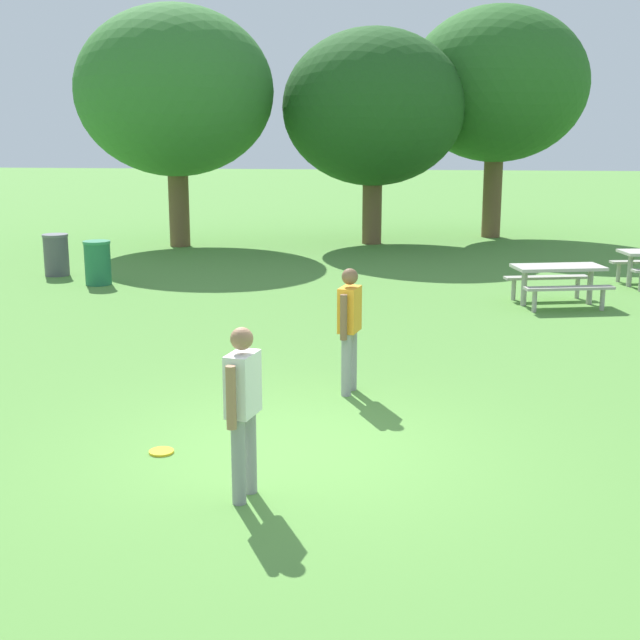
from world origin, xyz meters
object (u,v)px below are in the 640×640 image
frisbee (161,452)px  trash_can_beside_table (56,255)px  person_catcher (349,322)px  trash_can_further_along (98,263)px  person_thrower (243,402)px  tree_far_right (497,85)px  tree_broad_center (373,108)px  tree_tall_left (175,92)px  picnic_table_near (558,276)px

frisbee → trash_can_beside_table: size_ratio=0.28×
person_catcher → trash_can_further_along: bearing=130.1°
person_thrower → person_catcher: size_ratio=1.00×
trash_can_beside_table → trash_can_further_along: 1.73m
trash_can_further_along → trash_can_beside_table: bearing=142.9°
person_catcher → tree_far_right: 17.17m
tree_broad_center → tree_far_right: 4.17m
tree_tall_left → tree_broad_center: size_ratio=1.09×
person_catcher → tree_broad_center: 14.83m
person_catcher → tree_far_right: (3.19, 16.47, 3.64)m
tree_broad_center → frisbee: bearing=-94.7°
frisbee → trash_can_beside_table: (-5.59, 10.55, 0.47)m
person_thrower → frisbee: (-1.10, 1.01, -0.93)m
trash_can_beside_table → person_thrower: bearing=-59.9°
frisbee → trash_can_further_along: trash_can_further_along is taller
person_thrower → tree_tall_left: size_ratio=0.25×
frisbee → picnic_table_near: 9.97m
tree_far_right → trash_can_further_along: bearing=-134.8°
trash_can_beside_table → tree_tall_left: 6.62m
trash_can_beside_table → tree_far_right: bearing=37.9°
tree_tall_left → trash_can_further_along: bearing=-91.2°
frisbee → tree_broad_center: (1.40, 16.86, 3.88)m
person_catcher → picnic_table_near: bearing=59.3°
person_thrower → tree_broad_center: (0.29, 17.88, 2.95)m
frisbee → picnic_table_near: bearing=57.1°
tree_tall_left → frisbee: bearing=-75.5°
person_catcher → tree_far_right: tree_far_right is taller
person_catcher → tree_broad_center: size_ratio=0.27×
trash_can_beside_table → person_catcher: bearing=-47.9°
tree_tall_left → tree_broad_center: (5.48, 1.13, -0.42)m
frisbee → tree_tall_left: size_ratio=0.04×
trash_can_beside_table → tree_far_right: 14.05m
picnic_table_near → trash_can_beside_table: size_ratio=2.06×
trash_can_beside_table → tree_far_right: size_ratio=0.14×
picnic_table_near → tree_broad_center: bearing=115.2°
person_thrower → trash_can_beside_table: person_thrower is taller
tree_tall_left → person_thrower: bearing=-72.8°
picnic_table_near → trash_can_further_along: 9.69m
tree_tall_left → picnic_table_near: bearing=-37.9°
trash_can_beside_table → trash_can_further_along: (1.38, -1.04, 0.00)m
trash_can_beside_table → tree_tall_left: bearing=73.7°
trash_can_beside_table → trash_can_further_along: bearing=-37.1°
picnic_table_near → trash_can_beside_table: bearing=168.7°
person_thrower → tree_broad_center: tree_broad_center is taller
frisbee → trash_can_further_along: 10.41m
frisbee → person_thrower: bearing=-42.5°
frisbee → picnic_table_near: picnic_table_near is taller
trash_can_further_along → person_catcher: bearing=-49.9°
person_catcher → trash_can_further_along: 9.39m
person_thrower → trash_can_further_along: bearing=116.8°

